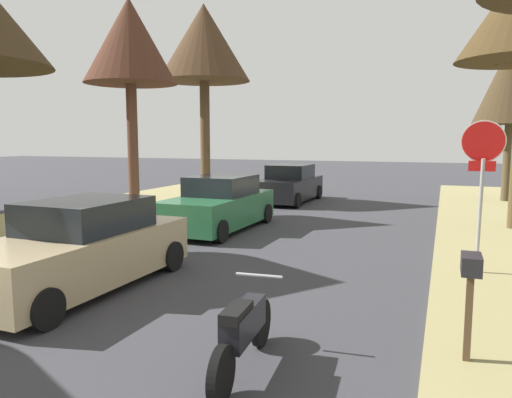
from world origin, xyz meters
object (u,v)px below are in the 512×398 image
object	(u,v)px
street_tree_right_far	(512,81)
parked_motorcycle	(243,331)
street_tree_left_far	(204,44)
stop_sign_far	(482,163)
parked_sedan_green	(219,205)
street_tree_left_mid_b	(130,43)
curbside_mailbox	(471,277)
parked_sedan_black	(289,185)
parked_sedan_tan	(81,248)

from	to	relation	value
street_tree_right_far	parked_motorcycle	world-z (taller)	street_tree_right_far
street_tree_right_far	street_tree_left_far	xyz separation A→B (m)	(-11.82, -4.69, 1.44)
stop_sign_far	parked_sedan_green	world-z (taller)	stop_sign_far
street_tree_left_mid_b	curbside_mailbox	bearing A→B (deg)	-37.00
parked_sedan_black	stop_sign_far	bearing A→B (deg)	-54.06
street_tree_left_far	parked_motorcycle	world-z (taller)	street_tree_left_far
parked_sedan_green	curbside_mailbox	distance (m)	9.35
stop_sign_far	parked_motorcycle	distance (m)	6.22
parked_sedan_tan	street_tree_right_far	bearing A→B (deg)	62.62
street_tree_left_mid_b	parked_sedan_green	xyz separation A→B (m)	(3.50, -0.75, -4.99)
street_tree_right_far	parked_sedan_green	size ratio (longest dim) A/B	1.55
parked_sedan_black	parked_motorcycle	distance (m)	15.25
curbside_mailbox	street_tree_left_far	bearing A→B (deg)	128.49
street_tree_right_far	parked_sedan_black	world-z (taller)	street_tree_right_far
stop_sign_far	parked_sedan_tan	world-z (taller)	stop_sign_far
stop_sign_far	parked_motorcycle	xyz separation A→B (m)	(-2.71, -5.34, -1.70)
street_tree_left_far	parked_motorcycle	distance (m)	16.35
parked_sedan_tan	parked_sedan_green	bearing A→B (deg)	91.72
street_tree_right_far	parked_sedan_green	bearing A→B (deg)	-130.17
street_tree_left_far	parked_motorcycle	size ratio (longest dim) A/B	3.93
parked_sedan_green	parked_motorcycle	distance (m)	8.86
parked_sedan_tan	curbside_mailbox	world-z (taller)	parked_sedan_tan
parked_sedan_black	street_tree_left_mid_b	bearing A→B (deg)	-119.99
parked_sedan_green	street_tree_left_mid_b	bearing A→B (deg)	167.84
street_tree_right_far	street_tree_left_mid_b	distance (m)	15.31
street_tree_right_far	street_tree_left_mid_b	size ratio (longest dim) A/B	0.97
street_tree_left_mid_b	parked_sedan_tan	bearing A→B (deg)	-61.54
parked_motorcycle	street_tree_left_far	bearing A→B (deg)	118.79
parked_sedan_green	curbside_mailbox	size ratio (longest dim) A/B	3.48
street_tree_right_far	parked_sedan_black	bearing A→B (deg)	-158.79
parked_sedan_tan	parked_motorcycle	xyz separation A→B (m)	(3.89, -1.83, -0.24)
parked_sedan_green	curbside_mailbox	bearing A→B (deg)	-46.26
street_tree_left_far	parked_sedan_black	xyz separation A→B (m)	(3.25, 1.36, -5.76)
street_tree_right_far	curbside_mailbox	distance (m)	17.49
parked_sedan_tan	parked_sedan_green	size ratio (longest dim) A/B	1.00
street_tree_right_far	parked_sedan_tan	distance (m)	18.73
parked_sedan_tan	parked_motorcycle	distance (m)	4.31
parked_sedan_black	curbside_mailbox	distance (m)	15.03
street_tree_left_far	curbside_mailbox	xyz separation A→B (m)	(9.71, -12.21, -5.43)
stop_sign_far	street_tree_left_mid_b	world-z (taller)	street_tree_left_mid_b
street_tree_left_far	parked_sedan_green	world-z (taller)	street_tree_left_far
street_tree_left_far	street_tree_left_mid_b	bearing A→B (deg)	-93.02
street_tree_left_far	parked_sedan_tan	distance (m)	13.31
stop_sign_far	parked_sedan_black	bearing A→B (deg)	125.94
stop_sign_far	street_tree_left_mid_b	size ratio (longest dim) A/B	0.42
parked_sedan_green	street_tree_left_far	bearing A→B (deg)	120.77
parked_sedan_tan	parked_motorcycle	world-z (taller)	parked_sedan_tan
street_tree_left_mid_b	street_tree_right_far	bearing A→B (deg)	37.90
street_tree_left_mid_b	parked_motorcycle	world-z (taller)	street_tree_left_mid_b
street_tree_left_far	street_tree_right_far	bearing A→B (deg)	21.63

